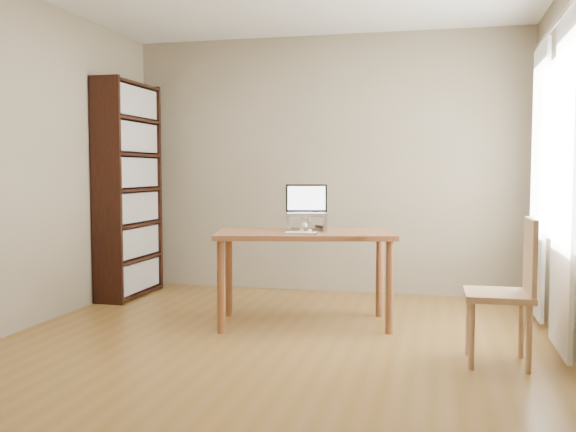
% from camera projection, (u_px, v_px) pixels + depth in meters
% --- Properties ---
extents(room, '(4.04, 4.54, 2.64)m').
position_uv_depth(room, '(273.00, 161.00, 4.35)').
color(room, brown).
rests_on(room, ground).
extents(bookshelf, '(0.30, 0.90, 2.10)m').
position_uv_depth(bookshelf, '(129.00, 190.00, 6.28)').
color(bookshelf, black).
rests_on(bookshelf, ground).
extents(curtains, '(0.03, 1.90, 2.25)m').
position_uv_depth(curtains, '(550.00, 180.00, 4.69)').
color(curtains, white).
rests_on(curtains, ground).
extents(desk, '(1.51, 0.99, 0.75)m').
position_uv_depth(desk, '(305.00, 244.00, 5.11)').
color(desk, brown).
rests_on(desk, ground).
extents(laptop_stand, '(0.32, 0.25, 0.13)m').
position_uv_depth(laptop_stand, '(307.00, 221.00, 5.18)').
color(laptop_stand, silver).
rests_on(laptop_stand, desk).
extents(laptop, '(0.38, 0.35, 0.24)m').
position_uv_depth(laptop, '(308.00, 207.00, 5.23)').
color(laptop, silver).
rests_on(laptop, laptop_stand).
extents(keyboard, '(0.26, 0.13, 0.02)m').
position_uv_depth(keyboard, '(301.00, 233.00, 4.89)').
color(keyboard, silver).
rests_on(keyboard, desk).
extents(coaster, '(0.09, 0.09, 0.01)m').
position_uv_depth(coaster, '(362.00, 236.00, 4.71)').
color(coaster, brown).
rests_on(coaster, desk).
extents(cat, '(0.23, 0.47, 0.14)m').
position_uv_depth(cat, '(309.00, 223.00, 5.21)').
color(cat, '#474238').
rests_on(cat, desk).
extents(chair, '(0.42, 0.42, 0.94)m').
position_uv_depth(chair, '(510.00, 286.00, 4.05)').
color(chair, tan).
rests_on(chair, ground).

